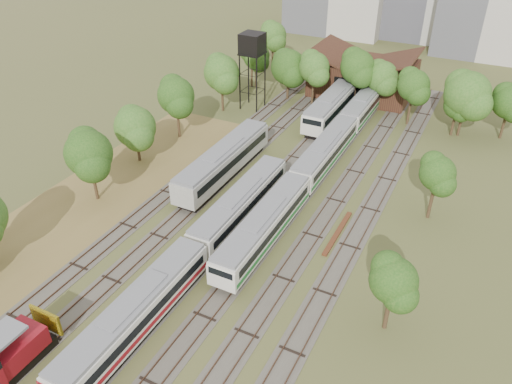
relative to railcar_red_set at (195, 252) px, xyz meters
The scene contains 13 objects.
ground 8.66m from the railcar_red_set, 76.33° to the right, with size 240.00×240.00×0.00m, color #475123.
dry_grass_patch 16.10m from the railcar_red_set, behind, with size 14.00×60.00×0.04m, color brown.
tracks 16.92m from the railcar_red_set, 85.46° to the left, with size 24.60×80.00×0.19m.
railcar_red_set is the anchor object (origin of this frame).
railcar_green_set 24.12m from the railcar_red_set, 80.45° to the left, with size 2.88×52.08×3.56m.
railcar_rear 37.17m from the railcar_red_set, 90.00° to the left, with size 3.26×16.08×4.04m.
old_grey_coach 16.76m from the railcar_red_set, 110.98° to the left, with size 3.15×18.00×3.90m.
water_tower 39.33m from the railcar_red_set, 109.33° to the left, with size 3.37×3.37×11.64m.
rail_pile_far 15.06m from the railcar_red_set, 47.01° to the left, with size 0.50×7.99×0.26m, color brown.
maintenance_shed 49.78m from the railcar_red_set, 88.85° to the left, with size 16.45×11.55×7.58m.
tree_band_left 26.71m from the railcar_red_set, 130.47° to the left, with size 7.10×74.06×8.76m.
tree_band_far 42.58m from the railcar_red_set, 83.82° to the left, with size 44.87×9.07×9.29m.
tree_band_right 26.31m from the railcar_red_set, 47.74° to the left, with size 4.66×43.29×7.39m.
Camera 1 is at (19.22, -21.22, 31.47)m, focal length 35.00 mm.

